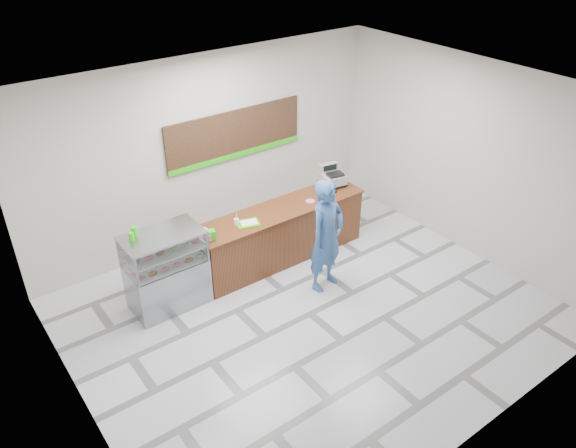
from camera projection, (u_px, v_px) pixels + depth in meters
floor at (310, 314)px, 8.91m from camera, size 7.00×7.00×0.00m
back_wall at (209, 151)px, 10.07m from camera, size 7.00×0.00×7.00m
ceiling at (316, 100)px, 7.10m from camera, size 7.00×7.00×0.00m
sales_counter at (281, 234)px, 9.99m from camera, size 3.26×0.76×1.03m
display_case at (166, 270)px, 8.78m from camera, size 1.22×0.72×1.33m
menu_board at (235, 135)px, 10.23m from camera, size 2.80×0.06×0.90m
cash_register at (332, 178)px, 10.43m from camera, size 0.50×0.51×0.40m
card_terminal at (332, 190)px, 10.26m from camera, size 0.10×0.18×0.04m
serving_tray at (248, 223)px, 9.28m from camera, size 0.44×0.38×0.02m
napkin_box at (204, 233)px, 8.94m from camera, size 0.16×0.16×0.11m
straw_cup at (236, 222)px, 9.21m from camera, size 0.08×0.08×0.12m
promo_box at (209, 235)px, 8.82m from camera, size 0.22×0.17×0.17m
donut_decal at (310, 201)px, 9.96m from camera, size 0.17×0.17×0.00m
green_cup_left at (131, 237)px, 8.27m from camera, size 0.08×0.08×0.13m
green_cup_right at (134, 231)px, 8.38m from camera, size 0.09×0.09×0.14m
customer at (327, 236)px, 9.06m from camera, size 0.79×0.60×1.95m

